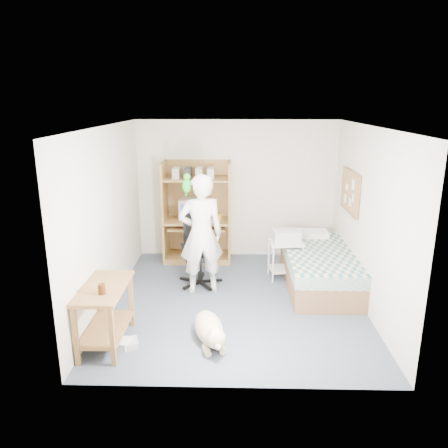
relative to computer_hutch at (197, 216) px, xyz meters
The scene contains 21 objects.
floor 2.05m from the computer_hutch, 68.06° to the right, with size 4.00×4.00×0.00m, color #414C58.
wall_back 0.86m from the computer_hutch, 20.54° to the left, with size 3.60×0.02×2.50m, color silver.
wall_right 3.07m from the computer_hutch, 34.80° to the right, with size 0.02×4.00×2.50m, color silver.
wall_left 2.10m from the computer_hutch, 122.33° to the right, with size 0.02×4.00×2.50m, color silver.
ceiling 2.52m from the computer_hutch, 68.06° to the right, with size 3.60×4.00×0.02m, color white.
computer_hutch is the anchor object (origin of this frame).
bed 2.35m from the computer_hutch, 29.29° to the right, with size 1.02×2.02×0.66m.
side_desk 3.08m from the computer_hutch, 106.14° to the right, with size 0.50×1.00×0.75m.
corkboard 2.69m from the computer_hutch, 18.72° to the right, with size 0.04×0.94×0.66m.
office_chair 1.18m from the computer_hutch, 84.25° to the right, with size 0.62×0.62×1.09m.
person 1.41m from the computer_hutch, 82.92° to the right, with size 0.66×0.44×1.82m, color white.
parrot 1.62m from the computer_hutch, 91.01° to the right, with size 0.13×0.23×0.37m.
dog 2.96m from the computer_hutch, 82.46° to the right, with size 0.50×1.01×0.39m.
printer_cart 1.77m from the computer_hutch, 29.78° to the right, with size 0.58×0.48×0.64m.
printer 1.73m from the computer_hutch, 29.78° to the right, with size 0.42×0.32×0.18m, color #B9B9B4.
crt_monitor 0.18m from the computer_hutch, behind, with size 0.40×0.42×0.37m.
keyboard 0.22m from the computer_hutch, 88.19° to the right, with size 0.45×0.16×0.03m, color beige.
pencil_cup 0.41m from the computer_hutch, 12.37° to the right, with size 0.08×0.08×0.12m, color gold.
drink_glass 3.25m from the computer_hutch, 104.26° to the right, with size 0.08×0.08×0.12m, color #3F1D0A.
floor_box_a 3.19m from the computer_hutch, 102.91° to the right, with size 0.25×0.20×0.10m, color silver.
floor_box_b 3.15m from the computer_hutch, 100.70° to the right, with size 0.18×0.22×0.08m, color #ABABA6.
Camera 1 is at (-0.03, -5.83, 2.84)m, focal length 35.00 mm.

